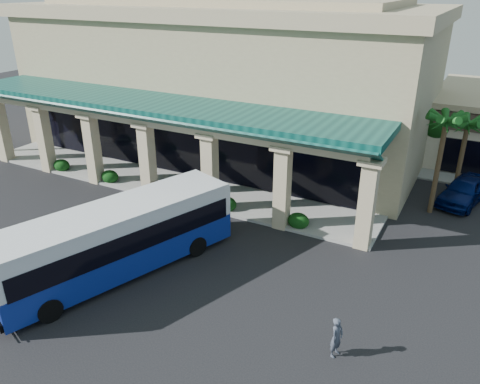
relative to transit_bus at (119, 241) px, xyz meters
The scene contains 10 objects.
ground 4.32m from the transit_bus, 34.96° to the left, with size 110.00×110.00×0.00m, color black.
main_building 19.32m from the transit_bus, 104.47° to the left, with size 30.80×14.80×11.35m, color tan, non-canonical shape.
arcade 10.32m from the transit_bus, 117.44° to the left, with size 30.00×6.20×5.70m, color #0A3C37, non-canonical shape.
palm_0 17.84m from the transit_bus, 48.46° to the left, with size 2.40×2.40×6.60m, color #134A16, non-canonical shape.
palm_1 20.74m from the transit_bus, 51.89° to the left, with size 2.40×2.40×5.80m, color #134A16, non-canonical shape.
palm_2 21.19m from the transit_bus, 155.42° to the left, with size 2.40×2.40×6.20m, color #134A16, non-canonical shape.
broadleaf_tree 23.88m from the transit_bus, 63.15° to the left, with size 2.60×2.60×4.81m, color black, non-canonical shape.
transit_bus is the anchor object (origin of this frame).
pedestrian 10.46m from the transit_bus, ahead, with size 0.58×0.38×1.59m, color #3C4352.
car_silver 20.57m from the transit_bus, 49.49° to the left, with size 1.96×4.88×1.66m, color #04124D.
Camera 1 is at (10.24, -15.94, 12.30)m, focal length 35.00 mm.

